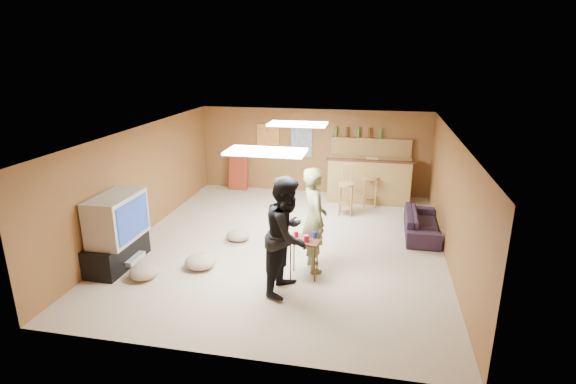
% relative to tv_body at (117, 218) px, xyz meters
% --- Properties ---
extents(ground, '(7.00, 7.00, 0.00)m').
position_rel_tv_body_xyz_m(ground, '(2.65, 1.50, -0.90)').
color(ground, '#B9A88D').
rests_on(ground, ground).
extents(ceiling, '(6.00, 7.00, 0.02)m').
position_rel_tv_body_xyz_m(ceiling, '(2.65, 1.50, 1.30)').
color(ceiling, silver).
rests_on(ceiling, ground).
extents(wall_back, '(6.00, 0.02, 2.20)m').
position_rel_tv_body_xyz_m(wall_back, '(2.65, 5.00, 0.20)').
color(wall_back, brown).
rests_on(wall_back, ground).
extents(wall_front, '(6.00, 0.02, 2.20)m').
position_rel_tv_body_xyz_m(wall_front, '(2.65, -2.00, 0.20)').
color(wall_front, brown).
rests_on(wall_front, ground).
extents(wall_left, '(0.02, 7.00, 2.20)m').
position_rel_tv_body_xyz_m(wall_left, '(-0.35, 1.50, 0.20)').
color(wall_left, brown).
rests_on(wall_left, ground).
extents(wall_right, '(0.02, 7.00, 2.20)m').
position_rel_tv_body_xyz_m(wall_right, '(5.65, 1.50, 0.20)').
color(wall_right, brown).
rests_on(wall_right, ground).
extents(tv_stand, '(0.55, 1.30, 0.50)m').
position_rel_tv_body_xyz_m(tv_stand, '(-0.07, 0.00, -0.65)').
color(tv_stand, black).
rests_on(tv_stand, ground).
extents(dvd_box, '(0.35, 0.50, 0.08)m').
position_rel_tv_body_xyz_m(dvd_box, '(0.15, 0.00, -0.75)').
color(dvd_box, '#B2B2B7').
rests_on(dvd_box, tv_stand).
extents(tv_body, '(0.60, 1.10, 0.80)m').
position_rel_tv_body_xyz_m(tv_body, '(0.00, 0.00, 0.00)').
color(tv_body, '#B2B2B7').
rests_on(tv_body, tv_stand).
extents(tv_screen, '(0.02, 0.95, 0.65)m').
position_rel_tv_body_xyz_m(tv_screen, '(0.31, 0.00, 0.00)').
color(tv_screen, navy).
rests_on(tv_screen, tv_body).
extents(bar_counter, '(2.00, 0.60, 1.10)m').
position_rel_tv_body_xyz_m(bar_counter, '(4.15, 4.45, -0.35)').
color(bar_counter, olive).
rests_on(bar_counter, ground).
extents(bar_lip, '(2.10, 0.12, 0.05)m').
position_rel_tv_body_xyz_m(bar_lip, '(4.15, 4.20, 0.20)').
color(bar_lip, '#3D1E13').
rests_on(bar_lip, bar_counter).
extents(bar_shelf, '(2.00, 0.18, 0.05)m').
position_rel_tv_body_xyz_m(bar_shelf, '(4.15, 4.90, 0.60)').
color(bar_shelf, olive).
rests_on(bar_shelf, bar_backing).
extents(bar_backing, '(2.00, 0.14, 0.60)m').
position_rel_tv_body_xyz_m(bar_backing, '(4.15, 4.92, 0.30)').
color(bar_backing, olive).
rests_on(bar_backing, bar_counter).
extents(poster_left, '(0.60, 0.03, 0.85)m').
position_rel_tv_body_xyz_m(poster_left, '(1.45, 4.96, 0.45)').
color(poster_left, '#BF3F26').
rests_on(poster_left, wall_back).
extents(poster_right, '(0.55, 0.03, 0.80)m').
position_rel_tv_body_xyz_m(poster_right, '(2.35, 4.96, 0.45)').
color(poster_right, '#334C99').
rests_on(poster_right, wall_back).
extents(folding_chair_stack, '(0.50, 0.26, 0.91)m').
position_rel_tv_body_xyz_m(folding_chair_stack, '(0.65, 4.80, -0.45)').
color(folding_chair_stack, maroon).
rests_on(folding_chair_stack, ground).
extents(ceiling_panel_front, '(1.20, 0.60, 0.04)m').
position_rel_tv_body_xyz_m(ceiling_panel_front, '(2.65, 0.00, 1.27)').
color(ceiling_panel_front, white).
rests_on(ceiling_panel_front, ceiling).
extents(ceiling_panel_back, '(1.20, 0.60, 0.04)m').
position_rel_tv_body_xyz_m(ceiling_panel_back, '(2.65, 2.70, 1.27)').
color(ceiling_panel_back, white).
rests_on(ceiling_panel_back, ceiling).
extents(person_olive, '(0.66, 0.78, 1.82)m').
position_rel_tv_body_xyz_m(person_olive, '(3.33, 0.55, 0.01)').
color(person_olive, olive).
rests_on(person_olive, ground).
extents(person_black, '(0.85, 1.01, 1.86)m').
position_rel_tv_body_xyz_m(person_black, '(3.03, -0.23, 0.03)').
color(person_black, black).
rests_on(person_black, ground).
extents(sofa, '(0.68, 1.68, 0.49)m').
position_rel_tv_body_xyz_m(sofa, '(5.29, 2.49, -0.66)').
color(sofa, black).
rests_on(sofa, ground).
extents(tray_table, '(0.57, 0.47, 0.68)m').
position_rel_tv_body_xyz_m(tray_table, '(3.22, 0.24, -0.56)').
color(tray_table, '#3D1E13').
rests_on(tray_table, ground).
extents(cup_red_near, '(0.08, 0.08, 0.10)m').
position_rel_tv_body_xyz_m(cup_red_near, '(3.07, 0.31, -0.17)').
color(cup_red_near, '#B00B2E').
rests_on(cup_red_near, tray_table).
extents(cup_red_far, '(0.08, 0.08, 0.12)m').
position_rel_tv_body_xyz_m(cup_red_far, '(3.27, 0.14, -0.16)').
color(cup_red_far, '#B00B2E').
rests_on(cup_red_far, tray_table).
extents(cup_blue, '(0.10, 0.10, 0.11)m').
position_rel_tv_body_xyz_m(cup_blue, '(3.38, 0.33, -0.17)').
color(cup_blue, '#1720A1').
rests_on(cup_blue, tray_table).
extents(bar_stool_left, '(0.48, 0.48, 1.31)m').
position_rel_tv_body_xyz_m(bar_stool_left, '(3.67, 3.38, -0.25)').
color(bar_stool_left, olive).
rests_on(bar_stool_left, ground).
extents(bar_stool_right, '(0.43, 0.43, 1.32)m').
position_rel_tv_body_xyz_m(bar_stool_right, '(4.20, 4.08, -0.24)').
color(bar_stool_right, olive).
rests_on(bar_stool_right, ground).
extents(cushion_near_tv, '(0.71, 0.71, 0.24)m').
position_rel_tv_body_xyz_m(cushion_near_tv, '(1.40, 0.19, -0.78)').
color(cushion_near_tv, gray).
rests_on(cushion_near_tv, ground).
extents(cushion_mid, '(0.60, 0.60, 0.21)m').
position_rel_tv_body_xyz_m(cushion_mid, '(1.68, 1.47, -0.79)').
color(cushion_mid, gray).
rests_on(cushion_mid, ground).
extents(cushion_far, '(0.59, 0.59, 0.22)m').
position_rel_tv_body_xyz_m(cushion_far, '(0.61, -0.35, -0.79)').
color(cushion_far, gray).
rests_on(cushion_far, ground).
extents(bottle_row, '(1.20, 0.08, 0.26)m').
position_rel_tv_body_xyz_m(bottle_row, '(3.81, 4.88, 0.75)').
color(bottle_row, '#3F7233').
rests_on(bottle_row, bar_shelf).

